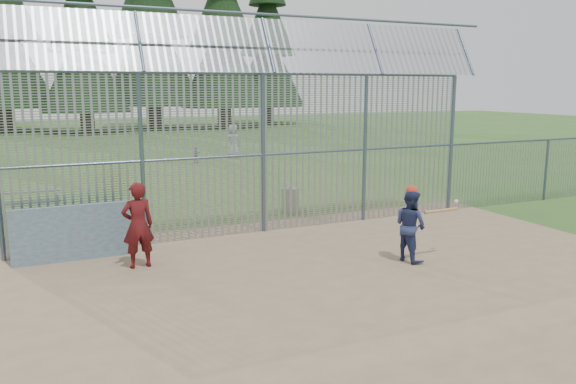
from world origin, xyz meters
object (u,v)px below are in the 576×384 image
dugout_wall (74,233)px  onlooker (138,225)px  trash_can (290,200)px  batter (410,226)px  bleacher (3,206)px

dugout_wall → onlooker: onlooker is taller
onlooker → trash_can: size_ratio=2.16×
batter → trash_can: bearing=-5.3°
bleacher → dugout_wall: bearing=-72.4°
trash_can → bleacher: trash_can is taller
onlooker → dugout_wall: bearing=-46.3°
trash_can → bleacher: bearing=162.1°
batter → bleacher: 11.20m
batter → onlooker: bearing=61.0°
batter → onlooker: onlooker is taller
dugout_wall → onlooker: (1.16, -1.06, 0.29)m
batter → bleacher: size_ratio=0.51×
trash_can → bleacher: (-7.68, 2.48, 0.03)m
bleacher → onlooker: bearing=-65.4°
dugout_wall → batter: batter is taller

